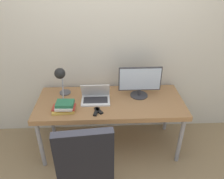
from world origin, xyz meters
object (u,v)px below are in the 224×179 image
monitor (140,81)px  office_chair (86,170)px  desk_lamp (61,77)px  laptop (96,97)px  book_stack (64,107)px

monitor → office_chair: size_ratio=0.45×
office_chair → desk_lamp: bearing=108.2°
desk_lamp → laptop: bearing=-7.5°
laptop → monitor: monitor is taller
office_chair → book_stack: (-0.28, 0.76, 0.14)m
laptop → monitor: bearing=9.5°
monitor → book_stack: bearing=-162.2°
desk_lamp → office_chair: 1.14m
monitor → desk_lamp: bearing=-177.6°
laptop → book_stack: size_ratio=1.30×
laptop → office_chair: bearing=-93.8°
monitor → book_stack: size_ratio=1.97×
laptop → office_chair: office_chair is taller
laptop → monitor: (0.54, 0.09, 0.16)m
monitor → office_chair: office_chair is taller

